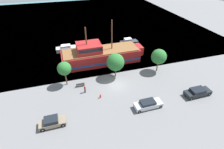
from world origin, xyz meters
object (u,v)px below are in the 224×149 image
parked_car_curb_front (52,122)px  pedestrian_walking_near (85,89)px  fire_hydrant (100,96)px  bench_promenade_east (80,85)px  moored_boat_outer (68,48)px  parked_car_curb_rear (148,104)px  parked_car_curb_mid (198,92)px  moored_boat_dockside (129,42)px  pirate_ship (100,55)px

parked_car_curb_front → pedestrian_walking_near: size_ratio=2.55×
fire_hydrant → bench_promenade_east: bench_promenade_east is taller
moored_boat_outer → fire_hydrant: size_ratio=7.91×
parked_car_curb_rear → fire_hydrant: 8.48m
parked_car_curb_mid → parked_car_curb_rear: 10.05m
moored_boat_dockside → pirate_ship: bearing=-144.6°
bench_promenade_east → pirate_ship: bearing=53.4°
moored_boat_outer → parked_car_curb_mid: bearing=-50.2°
parked_car_curb_front → parked_car_curb_rear: size_ratio=0.82×
parked_car_curb_mid → bench_promenade_east: 21.95m
fire_hydrant → bench_promenade_east: (-2.98, 4.35, 0.02)m
moored_boat_dockside → parked_car_curb_mid: size_ratio=1.03×
pirate_ship → parked_car_curb_front: bearing=-125.0°
parked_car_curb_mid → fire_hydrant: (-17.13, 4.47, -0.32)m
fire_hydrant → bench_promenade_east: 5.27m
pedestrian_walking_near → parked_car_curb_mid: bearing=-19.1°
parked_car_curb_rear → bench_promenade_east: (-10.05, 9.01, -0.26)m
fire_hydrant → bench_promenade_east: size_ratio=0.48×
pirate_ship → pedestrian_walking_near: 11.59m
parked_car_curb_rear → fire_hydrant: (-7.08, 4.66, -0.29)m
moored_boat_outer → parked_car_curb_mid: (21.05, -25.24, 0.07)m
parked_car_curb_front → bench_promenade_east: bearing=56.6°
parked_car_curb_mid → fire_hydrant: size_ratio=6.39×
fire_hydrant → parked_car_curb_mid: bearing=-14.6°
pirate_ship → parked_car_curb_front: 19.98m
parked_car_curb_rear → fire_hydrant: bearing=146.6°
pedestrian_walking_near → pirate_ship: bearing=61.8°
parked_car_curb_rear → fire_hydrant: parked_car_curb_rear is taller
parked_car_curb_front → parked_car_curb_mid: size_ratio=0.80×
moored_boat_outer → parked_car_curb_rear: 27.71m
parked_car_curb_mid → parked_car_curb_rear: parked_car_curb_mid is taller
parked_car_curb_mid → pedestrian_walking_near: pedestrian_walking_near is taller
fire_hydrant → pedestrian_walking_near: pedestrian_walking_near is taller
pirate_ship → moored_boat_outer: 10.92m
parked_car_curb_front → fire_hydrant: parked_car_curb_front is taller
pedestrian_walking_near → bench_promenade_east: bearing=105.9°
parked_car_curb_mid → parked_car_curb_rear: (-10.05, -0.19, -0.04)m
moored_boat_outer → pedestrian_walking_near: bearing=-85.3°
parked_car_curb_rear → pedestrian_walking_near: size_ratio=3.10×
pirate_ship → fire_hydrant: 12.93m
moored_boat_dockside → pedestrian_walking_near: bearing=-131.9°
parked_car_curb_mid → pedestrian_walking_near: bearing=160.9°
bench_promenade_east → pedestrian_walking_near: 2.15m
pirate_ship → parked_car_curb_mid: 22.05m
moored_boat_outer → bench_promenade_east: size_ratio=3.78×
pirate_ship → parked_car_curb_rear: bearing=-76.8°
bench_promenade_east → parked_car_curb_front: bearing=-123.4°
parked_car_curb_rear → bench_promenade_east: bearing=138.1°
bench_promenade_east → fire_hydrant: bearing=-55.6°
parked_car_curb_front → moored_boat_outer: bearing=79.7°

